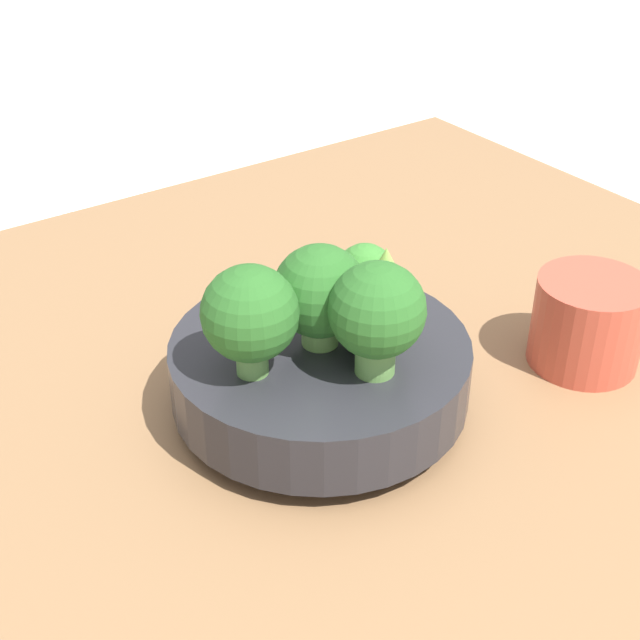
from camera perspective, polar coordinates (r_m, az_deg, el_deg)
name	(u,v)px	position (r m, az deg, el deg)	size (l,w,h in m)	color
ground_plane	(266,452)	(0.71, -3.46, -8.44)	(6.00, 6.00, 0.00)	silver
table	(265,432)	(0.70, -3.52, -7.16)	(1.09, 0.84, 0.04)	olive
bowl	(320,371)	(0.67, 0.00, -3.28)	(0.22, 0.22, 0.06)	#28282D
broccoli_floret_back	(377,313)	(0.60, 3.67, 0.45)	(0.07, 0.07, 0.08)	#609347
broccoli_floret_left	(365,278)	(0.67, 2.88, 2.71)	(0.04, 0.04, 0.06)	#6BA34C
broccoli_floret_center	(320,293)	(0.63, 0.00, 1.75)	(0.07, 0.07, 0.08)	#7AB256
broccoli_floret_right	(250,315)	(0.60, -4.50, 0.31)	(0.07, 0.07, 0.08)	#609347
romanesco_piece_far	(385,286)	(0.63, 4.18, 2.18)	(0.04, 0.04, 0.08)	#609347
cup	(588,322)	(0.75, 16.75, -0.14)	(0.09, 0.09, 0.08)	#C64C38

